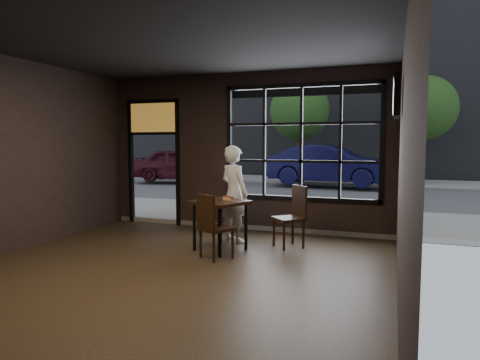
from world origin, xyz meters
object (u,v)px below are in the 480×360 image
at_px(cafe_table, 220,226).
at_px(man, 234,194).
at_px(chair_near, 216,226).
at_px(navy_car, 330,165).

distance_m(cafe_table, man, 0.84).
bearing_deg(man, cafe_table, 122.49).
bearing_deg(man, chair_near, 128.25).
xyz_separation_m(cafe_table, navy_car, (0.29, 10.70, 0.48)).
height_order(chair_near, man, man).
height_order(cafe_table, man, man).
distance_m(cafe_table, navy_car, 10.71).
bearing_deg(chair_near, cafe_table, -42.68).
xyz_separation_m(cafe_table, chair_near, (0.13, -0.47, 0.09)).
height_order(chair_near, navy_car, navy_car).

